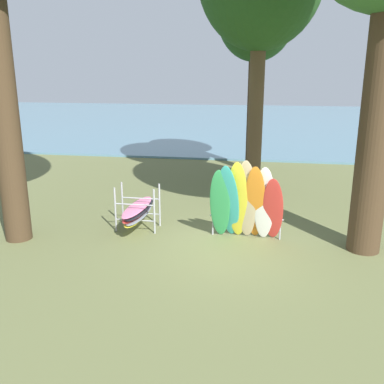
{
  "coord_description": "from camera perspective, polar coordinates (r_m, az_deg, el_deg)",
  "views": [
    {
      "loc": [
        0.79,
        -10.02,
        4.27
      ],
      "look_at": [
        -1.08,
        1.04,
        1.1
      ],
      "focal_mm": 39.89,
      "sensor_mm": 36.0,
      "label": 1
    }
  ],
  "objects": [
    {
      "name": "ground_plane",
      "position": [
        10.92,
        4.72,
        -7.3
      ],
      "size": [
        80.0,
        80.0,
        0.0
      ],
      "primitive_type": "plane",
      "color": "#60663D"
    },
    {
      "name": "tree_mid_behind",
      "position": [
        19.01,
        8.61,
        22.02
      ],
      "size": [
        3.24,
        3.24,
        8.39
      ],
      "color": "#42301E",
      "rests_on": "ground"
    },
    {
      "name": "board_storage_rack",
      "position": [
        12.02,
        -7.25,
        -2.51
      ],
      "size": [
        1.15,
        2.12,
        1.25
      ],
      "color": "#9EA0A5",
      "rests_on": "ground"
    },
    {
      "name": "lake_water",
      "position": [
        39.12,
        8.51,
        9.41
      ],
      "size": [
        80.0,
        36.0,
        0.1
      ],
      "primitive_type": "cube",
      "color": "slate",
      "rests_on": "ground"
    },
    {
      "name": "leaning_board_pile",
      "position": [
        10.96,
        7.22,
        -1.53
      ],
      "size": [
        1.95,
        1.04,
        2.24
      ],
      "color": "#339E56",
      "rests_on": "ground"
    }
  ]
}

